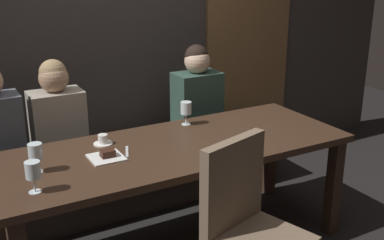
# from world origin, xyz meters

# --- Properties ---
(back_wall_tiled) EXTENTS (6.00, 0.12, 3.00)m
(back_wall_tiled) POSITION_xyz_m (0.00, 1.22, 1.50)
(back_wall_tiled) COLOR #383330
(back_wall_tiled) RESTS_ON ground
(arched_door) EXTENTS (0.90, 0.05, 2.55)m
(arched_door) POSITION_xyz_m (1.35, 1.15, 1.36)
(arched_door) COLOR brown
(arched_door) RESTS_ON ground
(dining_table) EXTENTS (2.20, 0.84, 0.74)m
(dining_table) POSITION_xyz_m (0.00, 0.00, 0.65)
(dining_table) COLOR #342217
(dining_table) RESTS_ON ground
(banquette_bench) EXTENTS (2.50, 0.44, 0.45)m
(banquette_bench) POSITION_xyz_m (0.00, 0.70, 0.23)
(banquette_bench) COLOR #312A23
(banquette_bench) RESTS_ON ground
(chair_near_side) EXTENTS (0.55, 0.55, 0.98)m
(chair_near_side) POSITION_xyz_m (0.04, -0.72, 0.56)
(chair_near_side) COLOR #3D281C
(chair_near_side) RESTS_ON ground
(diner_bearded) EXTENTS (0.36, 0.24, 0.75)m
(diner_bearded) POSITION_xyz_m (-0.55, 0.73, 0.80)
(diner_bearded) COLOR #9E9384
(diner_bearded) RESTS_ON banquette_bench
(diner_far_end) EXTENTS (0.36, 0.24, 0.76)m
(diner_far_end) POSITION_xyz_m (0.55, 0.70, 0.81)
(diner_far_end) COLOR #2D473D
(diner_far_end) RESTS_ON banquette_bench
(wine_glass_end_left) EXTENTS (0.08, 0.08, 0.16)m
(wine_glass_end_left) POSITION_xyz_m (-0.90, -0.23, 0.86)
(wine_glass_end_left) COLOR silver
(wine_glass_end_left) RESTS_ON dining_table
(wine_glass_near_left) EXTENTS (0.08, 0.08, 0.16)m
(wine_glass_near_left) POSITION_xyz_m (0.24, 0.31, 0.85)
(wine_glass_near_left) COLOR silver
(wine_glass_near_left) RESTS_ON dining_table
(wine_glass_far_left) EXTENTS (0.08, 0.08, 0.16)m
(wine_glass_far_left) POSITION_xyz_m (-0.84, 0.01, 0.85)
(wine_glass_far_left) COLOR silver
(wine_glass_far_left) RESTS_ON dining_table
(espresso_cup) EXTENTS (0.12, 0.12, 0.06)m
(espresso_cup) POSITION_xyz_m (-0.39, 0.23, 0.77)
(espresso_cup) COLOR white
(espresso_cup) RESTS_ON dining_table
(dessert_plate) EXTENTS (0.19, 0.19, 0.05)m
(dessert_plate) POSITION_xyz_m (-0.45, 0.01, 0.75)
(dessert_plate) COLOR white
(dessert_plate) RESTS_ON dining_table
(fork_on_table) EXTENTS (0.08, 0.16, 0.01)m
(fork_on_table) POSITION_xyz_m (-0.31, 0.04, 0.74)
(fork_on_table) COLOR silver
(fork_on_table) RESTS_ON dining_table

